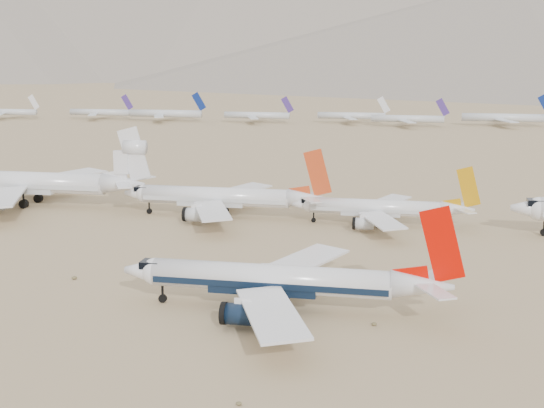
% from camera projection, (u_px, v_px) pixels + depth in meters
% --- Properties ---
extents(ground, '(7000.00, 7000.00, 0.00)m').
position_uv_depth(ground, '(215.00, 318.00, 117.08)').
color(ground, '#917554').
rests_on(ground, ground).
extents(main_airliner, '(51.40, 50.20, 18.14)m').
position_uv_depth(main_airliner, '(285.00, 281.00, 119.36)').
color(main_airliner, white).
rests_on(main_airliner, ground).
extents(row2_gold_tail, '(41.44, 40.53, 14.76)m').
position_uv_depth(row2_gold_tail, '(382.00, 208.00, 177.93)').
color(row2_gold_tail, white).
rests_on(row2_gold_tail, ground).
extents(row2_orange_tail, '(49.72, 48.64, 17.74)m').
position_uv_depth(row2_orange_tail, '(224.00, 197.00, 186.64)').
color(row2_orange_tail, white).
rests_on(row2_orange_tail, ground).
extents(row2_white_trijet, '(61.42, 60.03, 21.77)m').
position_uv_depth(row2_white_trijet, '(35.00, 182.00, 200.35)').
color(row2_white_trijet, white).
rests_on(row2_white_trijet, ground).
extents(distant_storage_row, '(667.79, 61.90, 15.24)m').
position_uv_depth(distant_storage_row, '(494.00, 119.00, 404.71)').
color(distant_storage_row, silver).
rests_on(distant_storage_row, ground).
extents(desert_scrub, '(261.14, 121.67, 0.63)m').
position_uv_depth(desert_scrub, '(166.00, 402.00, 88.53)').
color(desert_scrub, brown).
rests_on(desert_scrub, ground).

